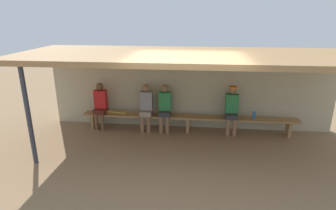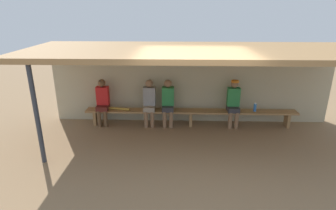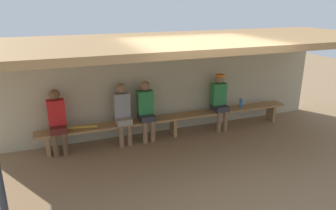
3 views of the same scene
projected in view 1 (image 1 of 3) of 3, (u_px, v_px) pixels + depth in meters
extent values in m
plane|color=#8C6D4C|center=(185.00, 158.00, 6.43)|extent=(24.00, 24.00, 0.00)
cube|color=#B7AD8C|center=(189.00, 90.00, 7.97)|extent=(8.00, 0.20, 2.20)
cube|color=#9E7547|center=(188.00, 56.00, 6.38)|extent=(8.00, 2.80, 0.12)
cylinder|color=#2D333D|center=(29.00, 117.00, 5.90)|extent=(0.10, 0.10, 2.20)
cube|color=#9E7547|center=(188.00, 117.00, 7.76)|extent=(6.00, 0.36, 0.05)
cube|color=#9E7547|center=(94.00, 121.00, 8.10)|extent=(0.08, 0.29, 0.41)
cube|color=#9E7547|center=(188.00, 125.00, 7.83)|extent=(0.08, 0.29, 0.41)
cube|color=#9E7547|center=(288.00, 129.00, 7.55)|extent=(0.08, 0.29, 0.41)
cube|color=#591E19|center=(101.00, 111.00, 7.96)|extent=(0.32, 0.40, 0.14)
cylinder|color=brown|center=(96.00, 122.00, 7.91)|extent=(0.11, 0.11, 0.48)
cylinder|color=brown|center=(103.00, 122.00, 7.89)|extent=(0.11, 0.11, 0.48)
cube|color=red|center=(101.00, 99.00, 7.93)|extent=(0.34, 0.20, 0.52)
sphere|color=brown|center=(100.00, 87.00, 7.82)|extent=(0.21, 0.21, 0.21)
cube|color=#333338|center=(165.00, 113.00, 7.77)|extent=(0.32, 0.40, 0.14)
cylinder|color=#8C6647|center=(161.00, 125.00, 7.72)|extent=(0.11, 0.11, 0.48)
cylinder|color=#8C6647|center=(167.00, 125.00, 7.70)|extent=(0.11, 0.11, 0.48)
cube|color=#2D8442|center=(165.00, 101.00, 7.74)|extent=(0.34, 0.20, 0.52)
sphere|color=#8C6647|center=(165.00, 88.00, 7.63)|extent=(0.21, 0.21, 0.21)
cube|color=gray|center=(146.00, 112.00, 7.83)|extent=(0.32, 0.40, 0.14)
cylinder|color=#8C6647|center=(142.00, 124.00, 7.77)|extent=(0.11, 0.11, 0.48)
cylinder|color=#8C6647|center=(149.00, 124.00, 7.76)|extent=(0.11, 0.11, 0.48)
cube|color=gray|center=(146.00, 101.00, 7.80)|extent=(0.34, 0.20, 0.52)
sphere|color=#8C6647|center=(146.00, 88.00, 7.68)|extent=(0.21, 0.21, 0.21)
cube|color=#333338|center=(231.00, 116.00, 7.59)|extent=(0.32, 0.40, 0.14)
cylinder|color=#8C6647|center=(228.00, 127.00, 7.54)|extent=(0.11, 0.11, 0.48)
cylinder|color=#8C6647|center=(235.00, 128.00, 7.52)|extent=(0.11, 0.11, 0.48)
cube|color=#2D8442|center=(232.00, 103.00, 7.56)|extent=(0.34, 0.20, 0.52)
sphere|color=#8C6647|center=(233.00, 90.00, 7.44)|extent=(0.21, 0.21, 0.21)
cylinder|color=orange|center=(233.00, 87.00, 7.38)|extent=(0.21, 0.21, 0.05)
cylinder|color=blue|center=(254.00, 115.00, 7.52)|extent=(0.08, 0.08, 0.22)
cylinder|color=white|center=(255.00, 111.00, 7.48)|extent=(0.05, 0.05, 0.02)
cylinder|color=#B28C33|center=(113.00, 112.00, 7.95)|extent=(0.81, 0.20, 0.07)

